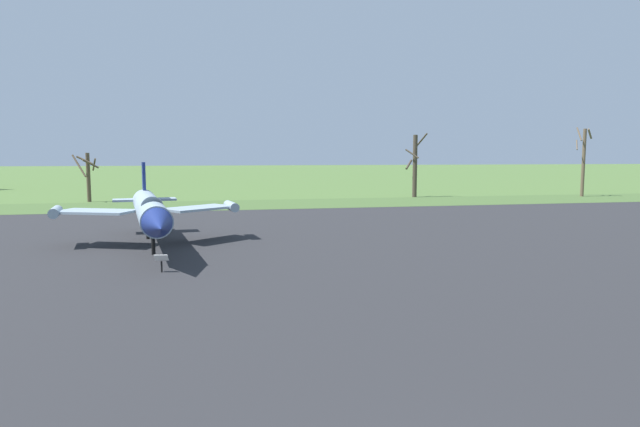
{
  "coord_description": "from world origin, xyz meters",
  "views": [
    {
      "loc": [
        -3.65,
        -5.77,
        5.36
      ],
      "look_at": [
        2.32,
        22.29,
        2.29
      ],
      "focal_mm": 30.4,
      "sensor_mm": 36.0,
      "label": 1
    }
  ],
  "objects": [
    {
      "name": "grass_verge_strip",
      "position": [
        0.0,
        53.52,
        0.03
      ],
      "size": [
        169.69,
        12.0,
        0.06
      ],
      "primitive_type": "cube",
      "color": "#44602E",
      "rests_on": "ground"
    },
    {
      "name": "asphalt_apron",
      "position": [
        0.0,
        17.82,
        0.03
      ],
      "size": [
        109.69,
        59.4,
        0.05
      ],
      "primitive_type": "cube",
      "color": "#28282B",
      "rests_on": "ground"
    },
    {
      "name": "jet_fighter_front_left",
      "position": [
        -6.78,
        26.59,
        2.26
      ],
      "size": [
        11.11,
        16.67,
        4.92
      ],
      "color": "#8EA3B2",
      "rests_on": "ground"
    },
    {
      "name": "bare_tree_far_left",
      "position": [
        -16.92,
        61.25,
        3.25
      ],
      "size": [
        3.03,
        2.73,
        5.7
      ],
      "color": "brown",
      "rests_on": "ground"
    },
    {
      "name": "bare_tree_left_of_center",
      "position": [
        23.04,
        60.55,
        4.22
      ],
      "size": [
        2.86,
        2.84,
        8.28
      ],
      "color": "#42382D",
      "rests_on": "ground"
    },
    {
      "name": "info_placard_front_left",
      "position": [
        -5.67,
        19.56,
        0.58
      ],
      "size": [
        0.65,
        0.39,
        0.89
      ],
      "color": "black",
      "rests_on": "ground"
    },
    {
      "name": "bare_tree_center",
      "position": [
        44.65,
        56.33,
        4.84
      ],
      "size": [
        2.27,
        2.27,
        9.06
      ],
      "color": "brown",
      "rests_on": "ground"
    }
  ]
}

